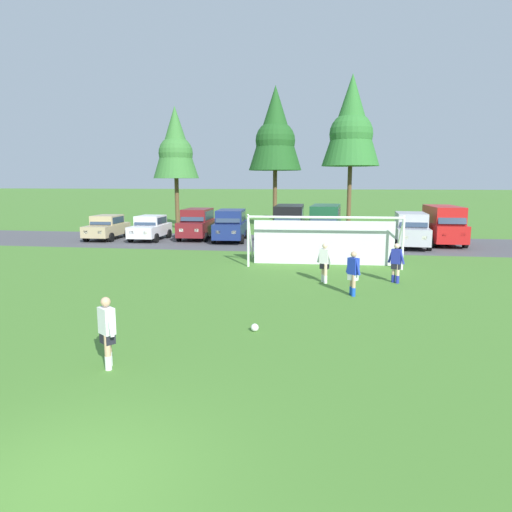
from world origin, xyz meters
name	(u,v)px	position (x,y,z in m)	size (l,w,h in m)	color
ground_plane	(248,273)	(0.00, 15.00, 0.00)	(400.00, 400.00, 0.00)	#477A2D
parking_lot_strip	(274,242)	(0.00, 25.65, 0.00)	(52.00, 8.40, 0.01)	#4C4C51
soccer_ball	(255,328)	(1.57, 6.93, 0.11)	(0.22, 0.22, 0.22)	white
soccer_goal	(324,239)	(3.35, 17.58, 1.29)	(7.50, 2.27, 2.57)	white
player_striker_near	(325,263)	(3.44, 13.58, 0.82)	(0.67, 0.45, 1.64)	beige
player_midfield_center	(353,274)	(4.48, 11.51, 0.82)	(0.54, 0.62, 1.64)	tan
player_defender_far	(107,333)	(-1.29, 3.92, 0.82)	(0.59, 0.57, 1.64)	tan
player_winger_left	(396,263)	(6.34, 13.97, 0.82)	(0.66, 0.47, 1.64)	beige
parked_car_slot_far_left	(107,227)	(-12.03, 25.55, 0.88)	(2.09, 4.23, 1.72)	tan
parked_car_slot_left	(150,228)	(-8.82, 25.65, 0.88)	(2.05, 4.21, 1.72)	silver
parked_car_slot_center_left	(197,223)	(-5.72, 26.80, 1.11)	(2.25, 4.66, 2.16)	maroon
parked_car_slot_center	(231,225)	(-3.10, 26.00, 1.11)	(2.39, 4.73, 2.16)	navy
parked_car_slot_center_right	(289,223)	(0.98, 25.80, 1.34)	(2.27, 4.84, 2.52)	black
parked_car_slot_right	(325,223)	(3.39, 26.41, 1.34)	(2.43, 4.91, 2.52)	#194C2D
parked_car_slot_far_right	(411,229)	(8.73, 24.86, 1.11)	(2.34, 4.70, 2.16)	#B2B2BC
parked_car_slot_end	(443,224)	(11.03, 26.39, 1.34)	(2.29, 4.85, 2.52)	red
tree_left_edge	(175,145)	(-9.56, 33.94, 7.18)	(3.92, 3.92, 10.44)	brown
tree_mid_left	(275,131)	(-1.03, 34.95, 8.30)	(4.53, 4.53, 12.07)	brown
tree_center_back	(351,123)	(5.33, 35.42, 8.88)	(4.84, 4.84, 12.90)	brown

